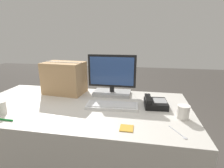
{
  "coord_description": "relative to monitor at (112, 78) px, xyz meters",
  "views": [
    {
      "loc": [
        0.5,
        -1.28,
        1.31
      ],
      "look_at": [
        0.25,
        0.15,
        0.9
      ],
      "focal_mm": 28.0,
      "sensor_mm": 36.0,
      "label": 1
    }
  ],
  "objects": [
    {
      "name": "spoon",
      "position": [
        0.52,
        -0.63,
        -0.16
      ],
      "size": [
        0.09,
        0.15,
        0.0
      ],
      "rotation": [
        0.0,
        0.0,
        5.23
      ],
      "color": "silver",
      "rests_on": "office_desk"
    },
    {
      "name": "keyboard",
      "position": [
        0.05,
        -0.3,
        -0.15
      ],
      "size": [
        0.42,
        0.18,
        0.03
      ],
      "rotation": [
        0.0,
        0.0,
        0.06
      ],
      "color": "silver",
      "rests_on": "office_desk"
    },
    {
      "name": "monitor",
      "position": [
        0.0,
        0.0,
        0.0
      ],
      "size": [
        0.45,
        0.2,
        0.39
      ],
      "color": "#B7B7B7",
      "rests_on": "office_desk"
    },
    {
      "name": "paper_cup_left",
      "position": [
        -0.72,
        -0.57,
        -0.11
      ],
      "size": [
        0.08,
        0.08,
        0.1
      ],
      "color": "white",
      "rests_on": "office_desk"
    },
    {
      "name": "sticky_note_pad",
      "position": [
        0.2,
        -0.62,
        -0.16
      ],
      "size": [
        0.08,
        0.08,
        0.01
      ],
      "color": "gold",
      "rests_on": "office_desk"
    },
    {
      "name": "office_desk",
      "position": [
        -0.22,
        -0.3,
        -0.54
      ],
      "size": [
        1.8,
        0.9,
        0.75
      ],
      "color": "beige",
      "rests_on": "ground_plane"
    },
    {
      "name": "pen_marker",
      "position": [
        -0.64,
        -0.66,
        -0.16
      ],
      "size": [
        0.15,
        0.01,
        0.01
      ],
      "rotation": [
        0.0,
        0.0,
        6.26
      ],
      "color": "#198C33",
      "rests_on": "office_desk"
    },
    {
      "name": "cardboard_box",
      "position": [
        -0.47,
        -0.02,
        -0.01
      ],
      "size": [
        0.41,
        0.29,
        0.31
      ],
      "rotation": [
        0.0,
        0.0,
        -0.1
      ],
      "color": "tan",
      "rests_on": "office_desk"
    },
    {
      "name": "desk_phone",
      "position": [
        0.39,
        -0.23,
        -0.13
      ],
      "size": [
        0.19,
        0.21,
        0.08
      ],
      "rotation": [
        0.0,
        0.0,
        0.07
      ],
      "color": "black",
      "rests_on": "office_desk"
    },
    {
      "name": "paper_cup_right",
      "position": [
        0.58,
        -0.41,
        -0.11
      ],
      "size": [
        0.09,
        0.09,
        0.1
      ],
      "color": "white",
      "rests_on": "office_desk"
    }
  ]
}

